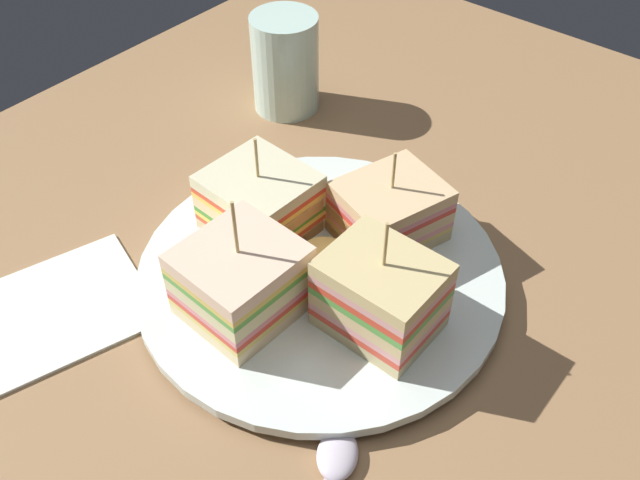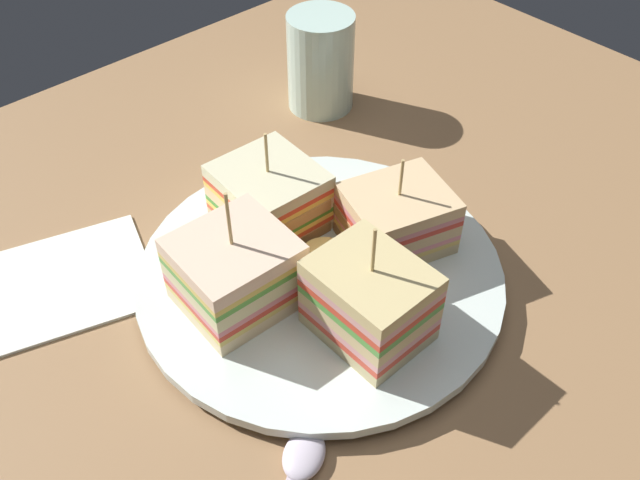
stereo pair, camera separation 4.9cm
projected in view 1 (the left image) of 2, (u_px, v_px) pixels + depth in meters
The scene contains 9 objects.
ground_plane at pixel (320, 291), 52.56cm from camera, with size 94.43×77.05×1.80cm, color #946D48.
plate at pixel (320, 274), 51.29cm from camera, with size 26.96×26.96×1.50cm.
sandwich_wedge_0 at pixel (242, 281), 46.33cm from camera, with size 7.81×7.28×9.82cm.
sandwich_wedge_1 at pixel (380, 295), 45.24cm from camera, with size 5.95×7.49×9.36cm.
sandwich_wedge_2 at pixel (389, 212), 51.88cm from camera, with size 9.00×8.17×7.78cm.
sandwich_wedge_3 at pixel (261, 203), 52.33cm from camera, with size 7.28×7.82×8.41cm.
chip_pile at pixel (323, 259), 50.63cm from camera, with size 7.26×6.05×1.62cm.
napkin at pixel (52, 310), 49.69cm from camera, with size 13.20×10.39×0.50cm, color white.
drinking_glass at pixel (286, 69), 65.97cm from camera, with size 6.37×6.37×9.36cm.
Camera 1 is at (26.72, 22.20, 38.73)cm, focal length 38.87 mm.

